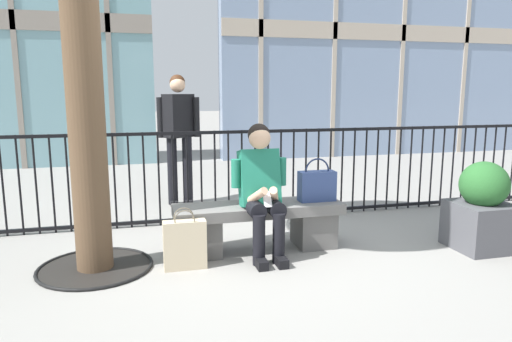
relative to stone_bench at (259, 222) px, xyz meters
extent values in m
plane|color=gray|center=(0.00, 0.00, -0.27)|extent=(60.00, 60.00, 0.00)
cube|color=slate|center=(0.00, 0.00, 0.13)|extent=(1.60, 0.44, 0.10)
cube|color=#605E5B|center=(-0.56, 0.00, -0.10)|extent=(0.36, 0.37, 0.35)
cube|color=#605E5B|center=(0.56, 0.00, -0.10)|extent=(0.36, 0.37, 0.35)
cylinder|color=black|center=(-0.10, -0.18, 0.20)|extent=(0.15, 0.40, 0.15)
cylinder|color=black|center=(-0.10, -0.38, -0.05)|extent=(0.11, 0.11, 0.45)
cube|color=black|center=(-0.10, -0.44, -0.23)|extent=(0.09, 0.22, 0.08)
cylinder|color=black|center=(0.08, -0.18, 0.20)|extent=(0.15, 0.40, 0.15)
cylinder|color=black|center=(0.08, -0.38, -0.05)|extent=(0.11, 0.11, 0.45)
cube|color=black|center=(0.08, -0.44, -0.23)|extent=(0.09, 0.22, 0.08)
cube|color=#1E7259|center=(-0.01, -0.04, 0.44)|extent=(0.36, 0.30, 0.55)
cylinder|color=#1E7259|center=(-0.23, -0.04, 0.49)|extent=(0.08, 0.08, 0.26)
cylinder|color=#DBAD89|center=(-0.09, -0.26, 0.32)|extent=(0.16, 0.28, 0.20)
cylinder|color=#1E7259|center=(0.21, -0.04, 0.49)|extent=(0.08, 0.08, 0.26)
cylinder|color=#DBAD89|center=(0.07, -0.26, 0.32)|extent=(0.16, 0.28, 0.20)
cube|color=silver|center=(-0.01, -0.32, 0.30)|extent=(0.07, 0.10, 0.13)
sphere|color=#DBAD89|center=(-0.01, -0.06, 0.81)|extent=(0.20, 0.20, 0.20)
sphere|color=black|center=(-0.01, -0.03, 0.84)|extent=(0.20, 0.20, 0.20)
cube|color=#33477F|center=(0.58, -0.01, 0.32)|extent=(0.35, 0.15, 0.29)
torus|color=#1E2A4C|center=(0.58, -0.01, 0.47)|extent=(0.25, 0.02, 0.25)
cube|color=beige|center=(-0.73, -0.30, -0.06)|extent=(0.36, 0.13, 0.42)
torus|color=#685E4C|center=(-0.73, -0.35, 0.17)|extent=(0.17, 0.01, 0.17)
torus|color=#685E4C|center=(-0.73, -0.26, 0.17)|extent=(0.17, 0.01, 0.17)
cylinder|color=black|center=(-0.65, 2.04, 0.18)|extent=(0.13, 0.13, 0.90)
cube|color=black|center=(-0.65, 2.00, -0.24)|extent=(0.09, 0.22, 0.06)
cylinder|color=black|center=(-0.45, 2.04, 0.18)|extent=(0.13, 0.13, 0.90)
cube|color=black|center=(-0.45, 2.00, -0.24)|extent=(0.09, 0.22, 0.06)
cube|color=black|center=(-0.55, 2.04, 0.91)|extent=(0.44, 0.40, 0.56)
cylinder|color=black|center=(-0.78, 2.04, 0.89)|extent=(0.08, 0.08, 0.52)
cylinder|color=black|center=(-0.31, 2.04, 0.89)|extent=(0.08, 0.08, 0.52)
sphere|color=#DBAD89|center=(-0.55, 2.04, 1.31)|extent=(0.20, 0.20, 0.20)
sphere|color=#472816|center=(-0.55, 2.06, 1.34)|extent=(0.20, 0.20, 0.20)
cylinder|color=black|center=(-2.45, 1.06, 0.26)|extent=(0.02, 0.02, 1.06)
cylinder|color=black|center=(-2.29, 1.06, 0.26)|extent=(0.02, 0.02, 1.06)
cylinder|color=black|center=(-2.13, 1.06, 0.26)|extent=(0.02, 0.02, 1.06)
cylinder|color=black|center=(-1.97, 1.06, 0.26)|extent=(0.02, 0.02, 1.06)
cylinder|color=black|center=(-1.82, 1.06, 0.26)|extent=(0.02, 0.02, 1.06)
cylinder|color=black|center=(-1.66, 1.06, 0.26)|extent=(0.02, 0.02, 1.06)
cylinder|color=black|center=(-1.50, 1.06, 0.26)|extent=(0.02, 0.02, 1.06)
cylinder|color=black|center=(-1.34, 1.06, 0.26)|extent=(0.02, 0.02, 1.06)
cylinder|color=black|center=(-1.18, 1.06, 0.26)|extent=(0.02, 0.02, 1.06)
cylinder|color=black|center=(-1.03, 1.06, 0.26)|extent=(0.02, 0.02, 1.06)
cylinder|color=black|center=(-0.87, 1.06, 0.26)|extent=(0.02, 0.02, 1.06)
cylinder|color=black|center=(-0.71, 1.06, 0.26)|extent=(0.02, 0.02, 1.06)
cylinder|color=black|center=(-0.55, 1.06, 0.26)|extent=(0.02, 0.02, 1.06)
cylinder|color=black|center=(-0.39, 1.06, 0.26)|extent=(0.02, 0.02, 1.06)
cylinder|color=black|center=(-0.24, 1.06, 0.26)|extent=(0.02, 0.02, 1.06)
cylinder|color=black|center=(-0.08, 1.06, 0.26)|extent=(0.02, 0.02, 1.06)
cylinder|color=black|center=(0.08, 1.06, 0.26)|extent=(0.02, 0.02, 1.06)
cylinder|color=black|center=(0.24, 1.06, 0.26)|extent=(0.02, 0.02, 1.06)
cylinder|color=black|center=(0.39, 1.06, 0.26)|extent=(0.02, 0.02, 1.06)
cylinder|color=black|center=(0.55, 1.06, 0.26)|extent=(0.02, 0.02, 1.06)
cylinder|color=black|center=(0.71, 1.06, 0.26)|extent=(0.02, 0.02, 1.06)
cylinder|color=black|center=(0.87, 1.06, 0.26)|extent=(0.02, 0.02, 1.06)
cylinder|color=black|center=(1.03, 1.06, 0.26)|extent=(0.02, 0.02, 1.06)
cylinder|color=black|center=(1.18, 1.06, 0.26)|extent=(0.02, 0.02, 1.06)
cylinder|color=black|center=(1.34, 1.06, 0.26)|extent=(0.02, 0.02, 1.06)
cylinder|color=black|center=(1.50, 1.06, 0.26)|extent=(0.02, 0.02, 1.06)
cylinder|color=black|center=(1.66, 1.06, 0.26)|extent=(0.02, 0.02, 1.06)
cylinder|color=black|center=(1.82, 1.06, 0.26)|extent=(0.02, 0.02, 1.06)
cylinder|color=black|center=(1.97, 1.06, 0.26)|extent=(0.02, 0.02, 1.06)
cylinder|color=black|center=(2.13, 1.06, 0.26)|extent=(0.02, 0.02, 1.06)
cylinder|color=black|center=(2.29, 1.06, 0.26)|extent=(0.02, 0.02, 1.06)
cylinder|color=black|center=(2.45, 1.06, 0.26)|extent=(0.02, 0.02, 1.06)
cylinder|color=black|center=(2.61, 1.06, 0.26)|extent=(0.02, 0.02, 1.06)
cylinder|color=black|center=(2.76, 1.06, 0.26)|extent=(0.02, 0.02, 1.06)
cylinder|color=black|center=(2.92, 1.06, 0.26)|extent=(0.02, 0.02, 1.06)
cylinder|color=black|center=(3.08, 1.06, 0.26)|extent=(0.02, 0.02, 1.06)
cylinder|color=black|center=(3.24, 1.06, 0.26)|extent=(0.02, 0.02, 1.06)
cylinder|color=black|center=(3.40, 1.06, 0.26)|extent=(0.02, 0.02, 1.06)
cylinder|color=black|center=(3.55, 1.06, 0.26)|extent=(0.02, 0.02, 1.06)
cylinder|color=black|center=(3.71, 1.06, 0.26)|extent=(0.02, 0.02, 1.06)
cube|color=black|center=(0.00, 1.06, -0.22)|extent=(9.32, 0.04, 0.04)
cube|color=black|center=(0.00, 1.06, 0.77)|extent=(9.32, 0.04, 0.04)
cylinder|color=black|center=(-1.48, -0.11, -0.27)|extent=(0.94, 0.94, 0.01)
torus|color=black|center=(-1.48, -0.11, -0.26)|extent=(0.97, 0.97, 0.03)
cylinder|color=brown|center=(-1.48, -0.11, 1.43)|extent=(0.30, 0.30, 3.40)
cube|color=#4C4C51|center=(2.07, -0.50, -0.05)|extent=(0.53, 0.53, 0.45)
ellipsoid|color=#28602B|center=(2.07, -0.50, 0.36)|extent=(0.45, 0.45, 0.44)
cube|color=#AD9E8C|center=(6.61, 5.68, 2.53)|extent=(11.82, 0.04, 0.36)
camera|label=1|loc=(-1.09, -4.12, 1.24)|focal=32.61mm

